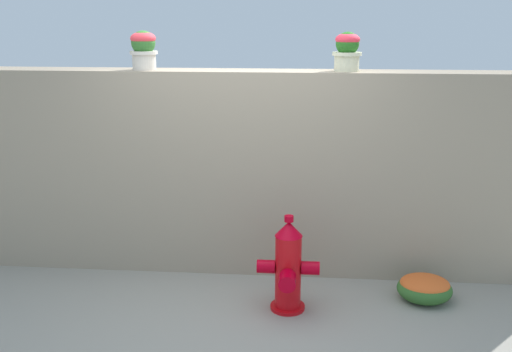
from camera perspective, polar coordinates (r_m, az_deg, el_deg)
ground_plane at (r=5.15m, az=-2.32°, el=-13.12°), size 24.00×24.00×0.00m
stone_wall at (r=5.64m, az=-1.26°, el=0.32°), size 6.19×0.40×1.97m
potted_plant_1 at (r=5.59m, az=-10.97°, el=12.25°), size 0.26×0.26×0.36m
potted_plant_2 at (r=5.42m, az=8.93°, el=12.14°), size 0.26×0.26×0.35m
fire_hydrant at (r=5.02m, az=3.16°, el=-9.03°), size 0.53×0.43×0.85m
flower_bush_left at (r=5.48m, az=16.19°, el=-10.45°), size 0.49×0.44×0.23m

